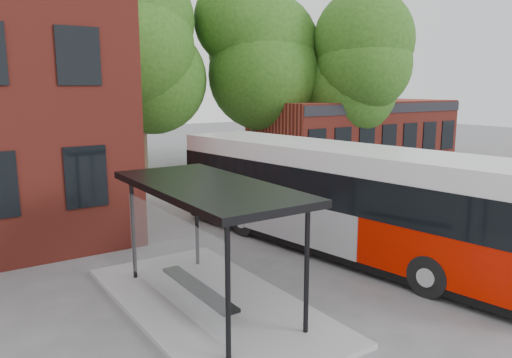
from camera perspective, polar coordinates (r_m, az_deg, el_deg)
ground at (r=15.09m, az=8.17°, el=-8.81°), size 100.00×100.00×0.00m
shop_row at (r=34.86m, az=11.26°, el=5.49°), size 14.00×6.20×4.00m
bus_shelter at (r=11.36m, az=-5.40°, el=-7.59°), size 3.60×7.00×2.90m
bike_rail at (r=28.29m, az=8.64°, el=0.72°), size 5.20×0.10×0.38m
tree_0 at (r=26.76m, az=-26.60°, el=10.60°), size 7.92×7.92×11.00m
tree_1 at (r=29.49m, az=-13.01°, el=10.75°), size 7.92×7.92×10.40m
tree_2 at (r=31.83m, az=-0.28°, el=11.53°), size 7.92×7.92×11.00m
tree_3 at (r=31.91m, az=11.42°, el=9.78°), size 7.04×7.04×9.28m
city_bus at (r=15.34m, az=9.61°, el=-2.29°), size 4.51×12.89×3.21m
bicycle_0 at (r=27.34m, az=4.59°, el=1.13°), size 2.02×1.39×1.01m
bicycle_1 at (r=27.46m, az=3.83°, el=1.24°), size 1.83×0.83×1.06m
bicycle_2 at (r=27.40m, az=6.93°, el=0.91°), size 1.66×0.98×0.82m
bicycle_3 at (r=27.86m, az=6.81°, el=1.24°), size 1.67×0.60×0.98m
bicycle_4 at (r=28.25m, az=11.30°, el=1.18°), size 1.87×1.18×0.93m
bicycle_5 at (r=28.97m, az=11.90°, el=1.43°), size 1.66×0.73×0.96m
bicycle_6 at (r=30.35m, az=10.53°, el=1.83°), size 1.81×1.06×0.90m
bicycle_7 at (r=29.48m, az=12.91°, el=1.53°), size 1.65×0.87×0.95m
bicycle_extra_0 at (r=30.35m, az=13.59°, el=1.83°), size 1.78×0.86×1.03m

